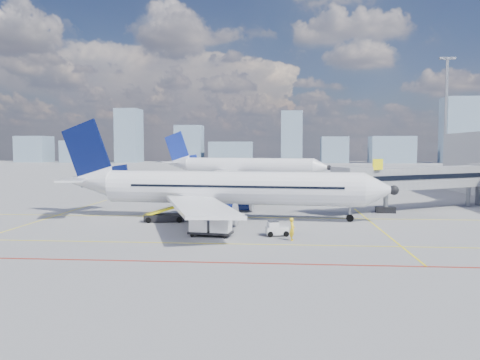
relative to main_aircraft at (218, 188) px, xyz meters
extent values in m
plane|color=gray|center=(1.80, -7.16, -3.22)|extent=(420.00, 420.00, 0.00)
cube|color=yellow|center=(1.80, 0.84, -3.22)|extent=(60.00, 0.18, 0.01)
cube|color=yellow|center=(1.80, -13.16, -3.22)|extent=(80.00, 0.15, 0.01)
cube|color=yellow|center=(15.80, -5.16, -3.22)|extent=(0.15, 28.00, 0.01)
cube|color=yellow|center=(-18.20, 0.84, -3.22)|extent=(0.15, 30.00, 0.01)
cube|color=maroon|center=(1.80, -19.16, -3.22)|extent=(90.00, 0.25, 0.01)
cube|color=#919399|center=(24.05, 8.99, 0.68)|extent=(20.84, 13.93, 2.60)
cube|color=black|center=(24.05, 8.99, 0.88)|extent=(20.52, 13.82, 0.55)
cube|color=#919399|center=(14.50, 3.34, 0.68)|extent=(4.49, 4.56, 3.00)
cube|color=black|center=(18.80, 5.64, -2.87)|extent=(2.20, 1.00, 0.70)
cylinder|color=gray|center=(18.80, 5.64, -1.52)|extent=(0.56, 0.56, 2.70)
cylinder|color=gray|center=(30.80, 12.84, -1.27)|extent=(0.60, 0.60, 3.90)
cube|color=yellow|center=(17.30, 3.14, 2.48)|extent=(1.26, 0.82, 1.20)
cylinder|color=gray|center=(39.80, 47.84, 9.28)|extent=(0.56, 0.56, 25.00)
cube|color=gray|center=(39.80, 47.84, 21.98)|extent=(3.20, 0.40, 0.50)
cube|color=#A4A6AB|center=(38.60, 47.59, 21.98)|extent=(0.60, 0.15, 0.35)
cube|color=#A4A6AB|center=(39.80, 47.59, 21.98)|extent=(0.60, 0.15, 0.35)
cube|color=#A4A6AB|center=(41.00, 47.59, 21.98)|extent=(0.60, 0.15, 0.35)
cube|color=gray|center=(-118.91, 182.84, 3.42)|extent=(14.96, 13.80, 13.30)
cube|color=gray|center=(-93.74, 182.84, 2.24)|extent=(16.88, 15.62, 10.94)
cube|color=gray|center=(-68.80, 182.84, 10.21)|extent=(11.36, 12.85, 26.87)
cube|color=gray|center=(-37.93, 182.84, 6.01)|extent=(13.14, 12.18, 18.48)
cube|color=gray|center=(-16.83, 182.84, 1.94)|extent=(20.98, 14.66, 10.34)
cube|color=gray|center=(13.03, 182.84, 9.43)|extent=(10.23, 10.25, 25.31)
cube|color=gray|center=(34.02, 182.84, 3.18)|extent=(12.95, 8.69, 12.80)
cube|color=gray|center=(61.40, 182.84, 3.25)|extent=(20.65, 11.86, 12.95)
cube|color=gray|center=(92.78, 182.84, 12.47)|extent=(15.22, 12.60, 31.40)
cylinder|color=silver|center=(1.56, -0.15, 0.08)|extent=(27.29, 6.04, 3.52)
cone|color=silver|center=(16.66, -1.57, 0.08)|extent=(3.56, 3.81, 3.52)
sphere|color=black|center=(17.92, -1.69, 0.08)|extent=(1.08, 1.08, 0.99)
cone|color=silver|center=(-14.79, 1.39, 0.57)|extent=(6.08, 4.05, 3.52)
cube|color=black|center=(15.49, -1.46, 0.57)|extent=(1.47, 1.47, 0.41)
cube|color=silver|center=(0.98, 8.07, -0.89)|extent=(11.40, 15.28, 0.52)
cube|color=silver|center=(-0.54, -8.11, -0.89)|extent=(9.21, 15.61, 0.52)
cylinder|color=#08103E|center=(1.61, 5.11, -2.02)|extent=(3.43, 2.37, 2.08)
cylinder|color=#08103E|center=(0.62, -5.32, -2.02)|extent=(3.43, 2.37, 2.08)
cylinder|color=#A4A6AB|center=(3.31, 4.95, -2.02)|extent=(0.51, 2.15, 2.13)
cylinder|color=#A4A6AB|center=(2.33, -5.48, -2.02)|extent=(0.51, 2.15, 2.13)
cube|color=#08103E|center=(-14.79, 1.39, 3.69)|extent=(6.19, 0.87, 7.70)
cube|color=#08103E|center=(-12.63, 1.19, 1.52)|extent=(5.09, 0.75, 1.94)
cube|color=silver|center=(-14.88, 4.30, 0.89)|extent=(4.73, 5.73, 0.20)
cube|color=silver|center=(-15.42, -1.45, 0.89)|extent=(4.04, 5.62, 0.20)
cylinder|color=gray|center=(13.70, -1.29, -2.32)|extent=(0.31, 0.31, 1.80)
cylinder|color=black|center=(13.70, -1.29, -2.84)|extent=(0.78, 0.35, 0.76)
cylinder|color=gray|center=(0.89, 2.27, -2.42)|extent=(0.35, 0.35, 1.60)
cylinder|color=black|center=(0.89, 2.27, -2.72)|extent=(1.06, 0.74, 1.00)
cylinder|color=gray|center=(0.45, -2.40, -2.42)|extent=(0.35, 0.35, 1.60)
cylinder|color=black|center=(0.45, -2.40, -2.72)|extent=(1.06, 0.74, 1.00)
cube|color=black|center=(2.18, 1.54, 0.35)|extent=(22.12, 2.18, 0.23)
cube|color=black|center=(1.85, -1.92, 0.35)|extent=(22.12, 2.18, 0.23)
cylinder|color=silver|center=(-0.11, 55.33, 0.08)|extent=(29.44, 11.61, 3.83)
cone|color=silver|center=(15.80, 50.90, 0.08)|extent=(4.44, 4.64, 3.83)
sphere|color=black|center=(17.12, 50.53, 0.08)|extent=(1.33, 1.33, 1.08)
cone|color=silver|center=(-17.35, 60.13, 0.62)|extent=(7.09, 5.38, 3.83)
cube|color=black|center=(14.57, 51.24, 0.62)|extent=(1.82, 1.82, 0.44)
cube|color=silver|center=(0.84, 64.25, -0.98)|extent=(14.28, 15.77, 0.57)
cube|color=silver|center=(-3.91, 47.20, -0.98)|extent=(7.45, 16.80, 0.57)
cylinder|color=#08103E|center=(0.94, 60.96, -2.21)|extent=(4.02, 3.13, 2.26)
cylinder|color=#08103E|center=(-2.12, 49.97, -2.21)|extent=(4.02, 3.13, 2.26)
cylinder|color=#A4A6AB|center=(2.74, 60.45, -2.21)|extent=(0.95, 2.33, 2.32)
cylinder|color=#A4A6AB|center=(-0.32, 49.47, -2.21)|extent=(0.95, 2.33, 2.32)
cube|color=navy|center=(-17.35, 60.13, 4.01)|extent=(6.58, 2.11, 8.38)
cube|color=navy|center=(-15.08, 59.50, 1.65)|extent=(5.42, 1.77, 2.12)
cube|color=silver|center=(-16.89, 63.27, 0.96)|extent=(5.70, 6.16, 0.22)
cube|color=silver|center=(-18.57, 57.21, 0.96)|extent=(3.55, 5.80, 0.22)
cylinder|color=black|center=(-0.37, 58.06, -2.72)|extent=(1.14, 0.89, 1.00)
cylinder|color=black|center=(-1.75, 53.13, -2.72)|extent=(1.14, 0.89, 1.00)
cylinder|color=black|center=(12.67, 51.77, -2.84)|extent=(0.81, 0.47, 0.76)
cube|color=silver|center=(6.29, -9.51, -2.75)|extent=(2.09, 1.47, 0.69)
cube|color=silver|center=(5.95, -9.60, -2.24)|extent=(1.08, 1.17, 0.52)
cube|color=black|center=(5.95, -9.60, -2.06)|extent=(0.98, 1.11, 0.30)
cylinder|color=black|center=(5.74, -10.14, -2.98)|extent=(0.51, 0.30, 0.48)
cylinder|color=black|center=(5.50, -9.23, -2.98)|extent=(0.51, 0.30, 0.48)
cylinder|color=black|center=(7.07, -9.80, -2.98)|extent=(0.51, 0.30, 0.48)
cylinder|color=black|center=(6.83, -8.88, -2.98)|extent=(0.51, 0.30, 0.48)
cube|color=black|center=(0.67, -10.13, -2.90)|extent=(3.86, 2.13, 0.18)
cube|color=silver|center=(-0.24, -10.01, -2.00)|extent=(1.78, 1.73, 1.58)
cube|color=silver|center=(1.57, -10.26, -2.00)|extent=(1.78, 1.73, 1.58)
cylinder|color=black|center=(-0.85, -10.64, -3.06)|extent=(0.34, 0.19, 0.33)
cylinder|color=black|center=(-0.65, -9.23, -3.06)|extent=(0.34, 0.19, 0.33)
cylinder|color=black|center=(1.98, -11.04, -3.06)|extent=(0.34, 0.19, 0.33)
cylinder|color=black|center=(2.18, -9.63, -3.06)|extent=(0.34, 0.19, 0.33)
cube|color=black|center=(-5.16, -2.78, -2.79)|extent=(4.23, 2.09, 0.67)
cube|color=black|center=(-4.40, -2.66, -1.78)|extent=(5.86, 1.89, 1.78)
cube|color=yellow|center=(-4.48, -2.14, -1.78)|extent=(5.73, 1.02, 1.85)
cube|color=yellow|center=(-4.31, -3.18, -1.78)|extent=(5.73, 1.02, 1.85)
cylinder|color=black|center=(-6.57, -3.70, -2.94)|extent=(0.61, 0.32, 0.58)
cylinder|color=black|center=(-6.79, -2.37, -2.94)|extent=(0.61, 0.32, 0.58)
cylinder|color=black|center=(-3.53, -3.20, -2.94)|extent=(0.61, 0.32, 0.58)
cylinder|color=black|center=(-3.75, -1.87, -2.94)|extent=(0.61, 0.32, 0.58)
imported|color=yellow|center=(7.53, -11.36, -2.30)|extent=(0.54, 0.73, 1.85)
camera|label=1|loc=(6.33, -49.23, 4.34)|focal=35.00mm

